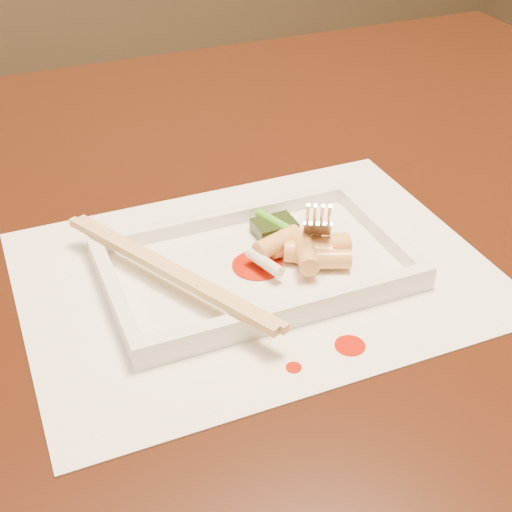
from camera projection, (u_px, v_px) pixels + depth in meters
name	position (u px, v px, depth m)	size (l,w,h in m)	color
table	(186.00, 292.00, 0.77)	(1.40, 0.90, 0.75)	black
placemat	(256.00, 273.00, 0.62)	(0.40, 0.30, 0.00)	white
sauce_splatter_a	(350.00, 346.00, 0.55)	(0.02, 0.02, 0.00)	#B31705
sauce_splatter_b	(294.00, 367.00, 0.53)	(0.01, 0.01, 0.00)	#B31705
plate_base	(256.00, 269.00, 0.62)	(0.26, 0.16, 0.01)	white
plate_rim_far	(226.00, 217.00, 0.67)	(0.26, 0.01, 0.01)	white
plate_rim_near	(292.00, 309.00, 0.56)	(0.26, 0.01, 0.01)	white
plate_rim_left	(115.00, 293.00, 0.58)	(0.01, 0.14, 0.01)	white
plate_rim_right	(380.00, 229.00, 0.65)	(0.01, 0.14, 0.01)	white
veg_piece	(274.00, 227.00, 0.66)	(0.04, 0.03, 0.01)	black
scallion_white	(265.00, 262.00, 0.60)	(0.01, 0.01, 0.04)	#EAEACC
scallion_green	(290.00, 231.00, 0.64)	(0.01, 0.01, 0.09)	#399818
chopstick_a	(164.00, 271.00, 0.58)	(0.01, 0.24, 0.01)	tan
chopstick_b	(173.00, 269.00, 0.59)	(0.01, 0.24, 0.01)	tan
fork	(323.00, 166.00, 0.61)	(0.09, 0.10, 0.14)	silver
sauce_blob_0	(258.00, 265.00, 0.62)	(0.04, 0.04, 0.00)	#B31705
rice_cake_0	(325.00, 259.00, 0.61)	(0.02, 0.02, 0.04)	#F0BE70
rice_cake_1	(301.00, 246.00, 0.62)	(0.02, 0.02, 0.04)	#F0BE70
rice_cake_2	(277.00, 242.00, 0.62)	(0.02, 0.02, 0.04)	#F0BE70
rice_cake_3	(321.00, 248.00, 0.62)	(0.02, 0.02, 0.05)	#F0BE70
rice_cake_4	(316.00, 243.00, 0.63)	(0.02, 0.02, 0.04)	#F0BE70
rice_cake_5	(306.00, 252.00, 0.61)	(0.02, 0.02, 0.05)	#F0BE70
rice_cake_6	(294.00, 244.00, 0.63)	(0.02, 0.02, 0.04)	#F0BE70
rice_cake_7	(309.00, 253.00, 0.62)	(0.02, 0.02, 0.04)	#F0BE70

